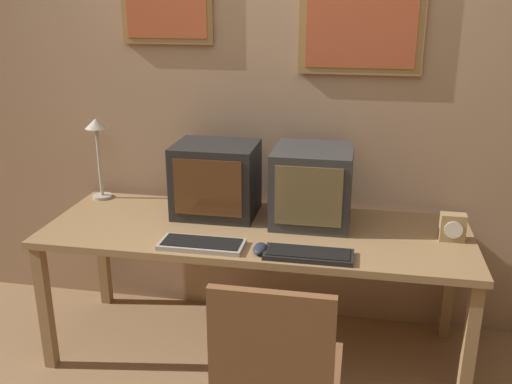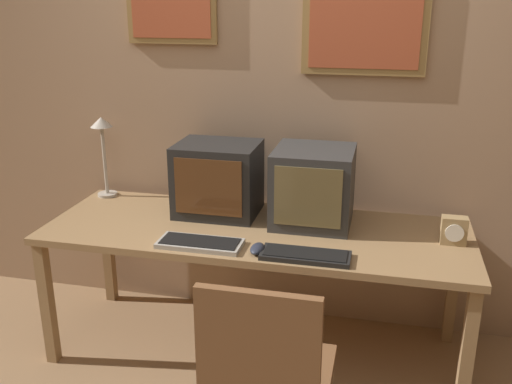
{
  "view_description": "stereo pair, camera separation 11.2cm",
  "coord_description": "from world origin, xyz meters",
  "px_view_note": "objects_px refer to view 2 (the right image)",
  "views": [
    {
      "loc": [
        0.5,
        -1.67,
        1.82
      ],
      "look_at": [
        0.0,
        0.96,
        0.91
      ],
      "focal_mm": 40.0,
      "sensor_mm": 36.0,
      "label": 1
    },
    {
      "loc": [
        0.61,
        -1.65,
        1.82
      ],
      "look_at": [
        0.0,
        0.96,
        0.91
      ],
      "focal_mm": 40.0,
      "sensor_mm": 36.0,
      "label": 2
    }
  ],
  "objects_px": {
    "mouse_near_keyboard": "(257,249)",
    "desk_lamp": "(103,139)",
    "desk_clock": "(454,231)",
    "keyboard_main": "(200,243)",
    "keyboard_side": "(306,255)",
    "monitor_right": "(313,186)",
    "monitor_left": "(218,179)"
  },
  "relations": [
    {
      "from": "monitor_right",
      "to": "desk_lamp",
      "type": "bearing_deg",
      "value": 173.52
    },
    {
      "from": "monitor_right",
      "to": "desk_clock",
      "type": "relative_size",
      "value": 3.02
    },
    {
      "from": "monitor_right",
      "to": "desk_clock",
      "type": "height_order",
      "value": "monitor_right"
    },
    {
      "from": "keyboard_main",
      "to": "desk_lamp",
      "type": "height_order",
      "value": "desk_lamp"
    },
    {
      "from": "keyboard_main",
      "to": "monitor_right",
      "type": "bearing_deg",
      "value": 41.76
    },
    {
      "from": "keyboard_main",
      "to": "keyboard_side",
      "type": "relative_size",
      "value": 0.99
    },
    {
      "from": "mouse_near_keyboard",
      "to": "desk_lamp",
      "type": "relative_size",
      "value": 0.25
    },
    {
      "from": "keyboard_main",
      "to": "desk_lamp",
      "type": "bearing_deg",
      "value": 143.55
    },
    {
      "from": "monitor_right",
      "to": "keyboard_main",
      "type": "height_order",
      "value": "monitor_right"
    },
    {
      "from": "monitor_left",
      "to": "monitor_right",
      "type": "bearing_deg",
      "value": -1.86
    },
    {
      "from": "monitor_left",
      "to": "keyboard_side",
      "type": "bearing_deg",
      "value": -40.05
    },
    {
      "from": "monitor_left",
      "to": "keyboard_side",
      "type": "height_order",
      "value": "monitor_left"
    },
    {
      "from": "monitor_left",
      "to": "mouse_near_keyboard",
      "type": "bearing_deg",
      "value": -54.59
    },
    {
      "from": "keyboard_main",
      "to": "monitor_left",
      "type": "bearing_deg",
      "value": 95.2
    },
    {
      "from": "keyboard_main",
      "to": "keyboard_side",
      "type": "bearing_deg",
      "value": -2.04
    },
    {
      "from": "monitor_right",
      "to": "keyboard_side",
      "type": "xyz_separation_m",
      "value": [
        0.03,
        -0.44,
        -0.18
      ]
    },
    {
      "from": "monitor_left",
      "to": "mouse_near_keyboard",
      "type": "height_order",
      "value": "monitor_left"
    },
    {
      "from": "desk_lamp",
      "to": "desk_clock",
      "type": "bearing_deg",
      "value": -7.89
    },
    {
      "from": "monitor_left",
      "to": "desk_clock",
      "type": "relative_size",
      "value": 3.2
    },
    {
      "from": "mouse_near_keyboard",
      "to": "desk_lamp",
      "type": "xyz_separation_m",
      "value": [
        -1.04,
        0.57,
        0.32
      ]
    },
    {
      "from": "monitor_left",
      "to": "desk_clock",
      "type": "bearing_deg",
      "value": -6.79
    },
    {
      "from": "monitor_left",
      "to": "desk_lamp",
      "type": "xyz_separation_m",
      "value": [
        -0.72,
        0.12,
        0.15
      ]
    },
    {
      "from": "monitor_left",
      "to": "keyboard_main",
      "type": "xyz_separation_m",
      "value": [
        0.04,
        -0.44,
        -0.18
      ]
    },
    {
      "from": "monitor_left",
      "to": "monitor_right",
      "type": "xyz_separation_m",
      "value": [
        0.51,
        -0.02,
        0.0
      ]
    },
    {
      "from": "monitor_right",
      "to": "keyboard_side",
      "type": "bearing_deg",
      "value": -86.01
    },
    {
      "from": "mouse_near_keyboard",
      "to": "desk_clock",
      "type": "bearing_deg",
      "value": 19.18
    },
    {
      "from": "keyboard_side",
      "to": "desk_lamp",
      "type": "relative_size",
      "value": 0.86
    },
    {
      "from": "keyboard_main",
      "to": "mouse_near_keyboard",
      "type": "xyz_separation_m",
      "value": [
        0.28,
        -0.01,
        0.01
      ]
    },
    {
      "from": "mouse_near_keyboard",
      "to": "desk_clock",
      "type": "height_order",
      "value": "desk_clock"
    },
    {
      "from": "keyboard_main",
      "to": "desk_lamp",
      "type": "relative_size",
      "value": 0.85
    },
    {
      "from": "keyboard_main",
      "to": "mouse_near_keyboard",
      "type": "height_order",
      "value": "mouse_near_keyboard"
    },
    {
      "from": "mouse_near_keyboard",
      "to": "keyboard_side",
      "type": "bearing_deg",
      "value": -1.85
    }
  ]
}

